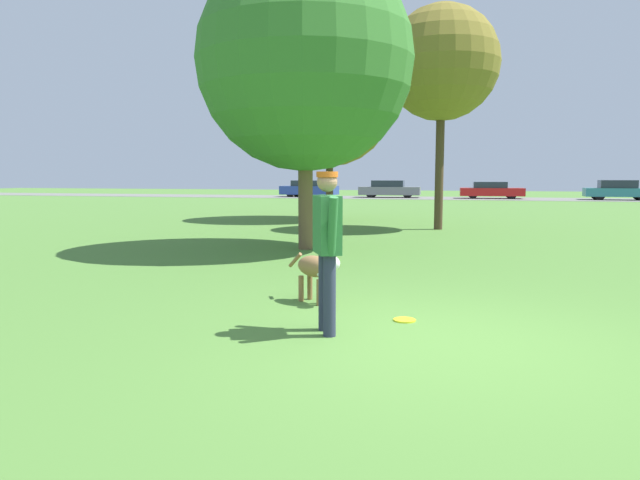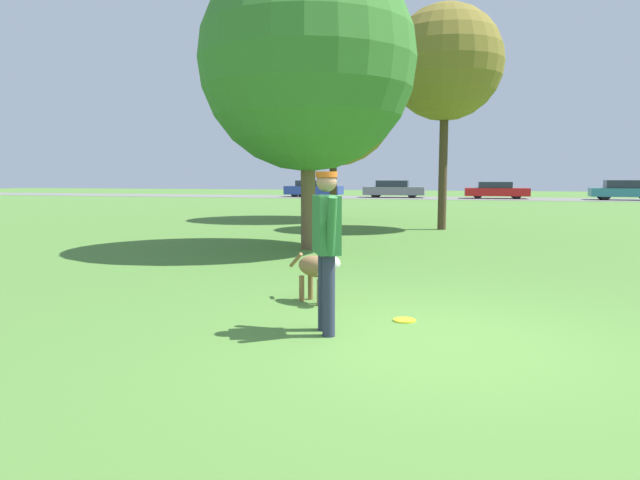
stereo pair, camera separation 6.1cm
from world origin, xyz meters
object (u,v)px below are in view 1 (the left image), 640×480
(dog, at_px, (316,269))
(tree_near_left, at_px, (305,62))
(tree_far_left, at_px, (330,103))
(parked_car_teal, at_px, (619,190))
(tree_mid_center, at_px, (442,64))
(parked_car_blue, at_px, (309,189))
(parked_car_red, at_px, (491,190))
(frisbee, at_px, (404,320))
(person, at_px, (327,238))
(parked_car_grey, at_px, (389,189))

(dog, height_order, tree_near_left, tree_near_left)
(tree_far_left, xyz_separation_m, parked_car_teal, (14.91, 22.11, -3.66))
(tree_mid_center, distance_m, tree_near_left, 6.26)
(tree_mid_center, height_order, tree_near_left, tree_mid_center)
(tree_far_left, bearing_deg, parked_car_blue, 107.81)
(tree_mid_center, distance_m, tree_far_left, 5.18)
(parked_car_red, bearing_deg, frisbee, -95.86)
(dog, height_order, parked_car_teal, parked_car_teal)
(parked_car_blue, xyz_separation_m, parked_car_red, (13.69, 0.33, -0.03))
(dog, xyz_separation_m, tree_far_left, (-3.24, 13.82, 3.88))
(parked_car_teal, bearing_deg, person, -105.01)
(parked_car_grey, relative_size, parked_car_red, 1.02)
(frisbee, xyz_separation_m, tree_far_left, (-4.44, 14.46, 4.32))
(person, xyz_separation_m, parked_car_grey, (-4.58, 37.73, -0.36))
(frisbee, relative_size, tree_near_left, 0.04)
(person, bearing_deg, tree_mid_center, 151.16)
(tree_near_left, distance_m, parked_car_blue, 32.15)
(person, relative_size, parked_car_teal, 0.38)
(person, xyz_separation_m, dog, (-0.48, 1.35, -0.56))
(tree_near_left, distance_m, parked_car_teal, 33.65)
(tree_mid_center, bearing_deg, tree_far_left, 144.59)
(tree_mid_center, relative_size, parked_car_grey, 1.45)
(person, xyz_separation_m, tree_near_left, (-2.15, 6.58, 3.10))
(tree_mid_center, bearing_deg, frisbee, -88.72)
(parked_car_blue, bearing_deg, tree_far_left, -70.14)
(parked_car_blue, xyz_separation_m, parked_car_grey, (6.26, 0.39, 0.00))
(parked_car_blue, height_order, parked_car_grey, parked_car_grey)
(person, distance_m, parked_car_teal, 38.93)
(dog, distance_m, parked_car_blue, 37.45)
(frisbee, distance_m, parked_car_grey, 37.39)
(dog, xyz_separation_m, parked_car_teal, (11.68, 35.93, 0.23))
(tree_near_left, bearing_deg, parked_car_red, 80.85)
(tree_far_left, bearing_deg, person, -76.24)
(tree_far_left, bearing_deg, dog, -76.83)
(person, xyz_separation_m, frisbee, (0.73, 0.72, -0.99))
(tree_far_left, bearing_deg, tree_near_left, -79.67)
(parked_car_blue, distance_m, parked_car_teal, 22.03)
(frisbee, height_order, tree_near_left, tree_near_left)
(tree_near_left, bearing_deg, parked_car_grey, 94.46)
(parked_car_red, bearing_deg, tree_far_left, -108.85)
(parked_car_grey, relative_size, parked_car_teal, 1.04)
(parked_car_blue, distance_m, parked_car_red, 13.70)
(frisbee, relative_size, parked_car_red, 0.06)
(frisbee, relative_size, parked_car_blue, 0.06)
(frisbee, xyz_separation_m, tree_near_left, (-2.88, 5.87, 4.09))
(parked_car_blue, relative_size, parked_car_teal, 1.00)
(parked_car_red, xyz_separation_m, parked_car_teal, (8.34, -0.38, 0.07))
(tree_near_left, relative_size, tree_far_left, 0.97)
(person, height_order, parked_car_blue, person)
(dog, xyz_separation_m, parked_car_grey, (-4.10, 36.38, 0.20))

